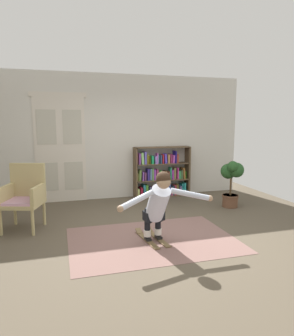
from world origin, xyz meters
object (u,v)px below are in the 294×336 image
(skis_pair, at_px, (152,238))
(person_skier, at_px, (158,202))
(wicker_chair, at_px, (24,195))
(bookshelf, at_px, (161,175))
(potted_plant, at_px, (232,179))

(skis_pair, height_order, person_skier, person_skier)
(wicker_chair, bearing_deg, bookshelf, 27.54)
(person_skier, bearing_deg, bookshelf, 70.77)
(bookshelf, xyz_separation_m, potted_plant, (1.15, -1.30, 0.07))
(wicker_chair, xyz_separation_m, person_skier, (1.96, -1.31, 0.07))
(skis_pair, distance_m, person_skier, 0.67)
(bookshelf, height_order, potted_plant, bookshelf)
(wicker_chair, height_order, skis_pair, wicker_chair)
(skis_pair, relative_size, person_skier, 0.56)
(wicker_chair, xyz_separation_m, potted_plant, (4.10, 0.24, 0.03))
(potted_plant, bearing_deg, wicker_chair, -176.69)
(wicker_chair, distance_m, skis_pair, 2.28)
(potted_plant, height_order, skis_pair, potted_plant)
(bookshelf, xyz_separation_m, skis_pair, (-1.02, -2.62, -0.51))
(skis_pair, bearing_deg, bookshelf, 68.70)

